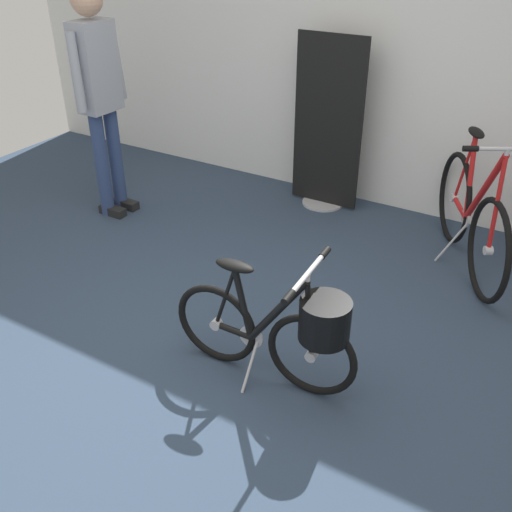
# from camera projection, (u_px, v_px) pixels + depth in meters

# --- Properties ---
(ground_plane) EXTENTS (7.34, 7.34, 0.00)m
(ground_plane) POSITION_uv_depth(u_px,v_px,m) (209.00, 352.00, 3.39)
(ground_plane) COLOR #2D3D51
(back_wall) EXTENTS (7.34, 0.10, 3.05)m
(back_wall) POSITION_uv_depth(u_px,v_px,m) (384.00, 17.00, 4.44)
(back_wall) COLOR white
(back_wall) RESTS_ON ground_plane
(floor_banner_stand) EXTENTS (0.60, 0.36, 1.43)m
(floor_banner_stand) POSITION_uv_depth(u_px,v_px,m) (327.00, 135.00, 4.79)
(floor_banner_stand) COLOR #B7B7BC
(floor_banner_stand) RESTS_ON ground_plane
(folding_bike_foreground) EXTENTS (1.07, 0.53, 0.76)m
(folding_bike_foreground) POSITION_uv_depth(u_px,v_px,m) (284.00, 328.00, 2.99)
(folding_bike_foreground) COLOR black
(folding_bike_foreground) RESTS_ON ground_plane
(display_bike_left) EXTENTS (0.79, 1.32, 1.03)m
(display_bike_left) POSITION_uv_depth(u_px,v_px,m) (471.00, 217.00, 4.05)
(display_bike_left) COLOR black
(display_bike_left) RESTS_ON ground_plane
(visitor_near_wall) EXTENTS (0.29, 0.54, 1.80)m
(visitor_near_wall) POSITION_uv_depth(u_px,v_px,m) (99.00, 88.00, 4.47)
(visitor_near_wall) COLOR navy
(visitor_near_wall) RESTS_ON ground_plane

